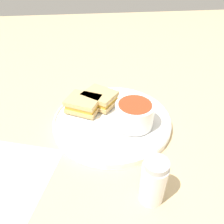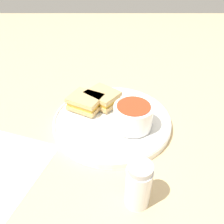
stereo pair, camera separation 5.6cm
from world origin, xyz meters
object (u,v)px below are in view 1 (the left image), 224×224
spoon (134,104)px  sandwich_half_near (100,98)px  soup_bowl (134,114)px  sandwich_half_far (83,104)px  salt_shaker (153,181)px

spoon → sandwich_half_near: bearing=52.4°
spoon → sandwich_half_near: (-0.09, 0.02, 0.01)m
soup_bowl → spoon: (0.02, 0.08, -0.03)m
soup_bowl → spoon: size_ratio=0.93×
spoon → sandwich_half_far: sandwich_half_far is taller
soup_bowl → sandwich_half_far: size_ratio=0.89×
sandwich_half_far → spoon: bearing=-0.2°
salt_shaker → sandwich_half_near: bearing=103.9°
sandwich_half_near → salt_shaker: size_ratio=1.09×
salt_shaker → soup_bowl: bearing=88.4°
sandwich_half_near → salt_shaker: salt_shaker is taller
sandwich_half_far → salt_shaker: size_ratio=1.07×
spoon → sandwich_half_far: size_ratio=0.95×
salt_shaker → spoon: bearing=85.3°
spoon → salt_shaker: salt_shaker is taller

